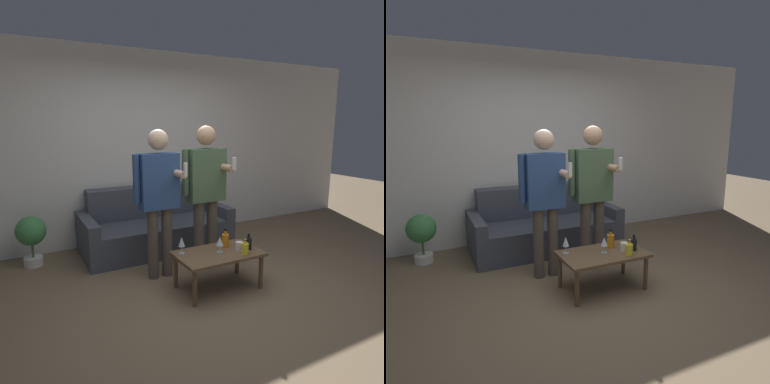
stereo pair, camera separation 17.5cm
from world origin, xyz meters
TOP-DOWN VIEW (x-y plane):
  - ground_plane at (0.00, 0.00)m, footprint 16.00×16.00m
  - wall_back at (0.00, 2.15)m, footprint 8.00×0.06m
  - couch at (0.04, 1.68)m, footprint 1.98×0.91m
  - coffee_table at (0.16, 0.23)m, footprint 0.88×0.52m
  - bottle_orange at (0.49, 0.16)m, footprint 0.07×0.07m
  - bottle_green at (0.32, 0.34)m, footprint 0.08×0.08m
  - bottle_dark at (0.37, 0.06)m, footprint 0.07×0.07m
  - wine_glass_near at (-0.19, 0.38)m, footprint 0.07×0.07m
  - wine_glass_far at (0.18, 0.23)m, footprint 0.07×0.07m
  - cup_on_table at (0.38, 0.17)m, footprint 0.08×0.08m
  - person_standing_left at (-0.27, 0.77)m, footprint 0.50×0.42m
  - person_standing_right at (0.33, 0.80)m, footprint 0.52×0.44m
  - potted_plant at (-1.51, 1.77)m, footprint 0.35×0.35m

SIDE VIEW (x-z plane):
  - ground_plane at x=0.00m, z-range 0.00..0.00m
  - couch at x=0.04m, z-range -0.12..0.70m
  - coffee_table at x=0.16m, z-range 0.15..0.54m
  - potted_plant at x=-1.51m, z-range 0.09..0.70m
  - cup_on_table at x=0.38m, z-range 0.39..0.49m
  - bottle_dark at x=0.37m, z-range 0.38..0.54m
  - bottle_orange at x=0.49m, z-range 0.38..0.54m
  - bottle_green at x=0.32m, z-range 0.37..0.56m
  - wine_glass_far at x=0.18m, z-range 0.42..0.59m
  - wine_glass_near at x=-0.19m, z-range 0.43..0.60m
  - person_standing_left at x=-0.27m, z-range 0.15..1.78m
  - person_standing_right at x=0.33m, z-range 0.14..1.81m
  - wall_back at x=0.00m, z-range 0.00..2.70m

